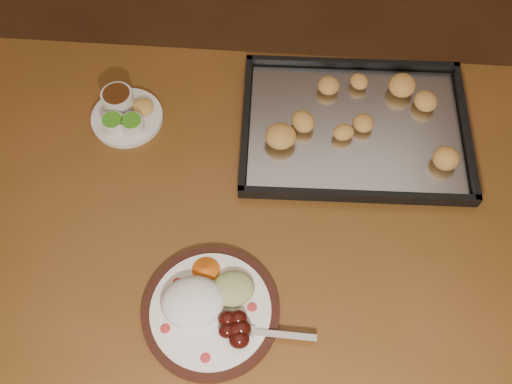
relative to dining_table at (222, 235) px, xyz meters
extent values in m
plane|color=brown|center=(0.06, 0.22, -0.65)|extent=(4.00, 4.00, 0.00)
cube|color=brown|center=(0.00, 0.00, 0.08)|extent=(1.64, 1.17, 0.04)
cylinder|color=#522A18|center=(-0.60, 0.50, -0.30)|extent=(0.07, 0.07, 0.71)
cylinder|color=#522A18|center=(0.74, 0.24, -0.30)|extent=(0.07, 0.07, 0.71)
cylinder|color=black|center=(-0.03, -0.20, 0.10)|extent=(0.26, 0.26, 0.02)
cylinder|color=white|center=(-0.03, -0.20, 0.11)|extent=(0.23, 0.23, 0.01)
ellipsoid|color=#B32B2A|center=(-0.12, -0.23, 0.12)|extent=(0.02, 0.02, 0.00)
ellipsoid|color=#B32B2A|center=(-0.05, -0.29, 0.12)|extent=(0.02, 0.02, 0.00)
ellipsoid|color=#B32B2A|center=(0.04, -0.21, 0.12)|extent=(0.02, 0.02, 0.00)
ellipsoid|color=#B32B2A|center=(-0.09, -0.14, 0.12)|extent=(0.02, 0.02, 0.00)
ellipsoid|color=white|center=(-0.06, -0.19, 0.13)|extent=(0.15, 0.15, 0.05)
ellipsoid|color=#3F0D09|center=(-0.01, -0.25, 0.13)|extent=(0.03, 0.03, 0.02)
ellipsoid|color=#3F0D09|center=(0.02, -0.25, 0.13)|extent=(0.03, 0.03, 0.02)
ellipsoid|color=#3F0D09|center=(0.02, -0.23, 0.13)|extent=(0.03, 0.03, 0.02)
ellipsoid|color=#3F0D09|center=(0.01, -0.27, 0.13)|extent=(0.03, 0.03, 0.02)
ellipsoid|color=#3F0D09|center=(0.00, -0.23, 0.13)|extent=(0.03, 0.03, 0.02)
ellipsoid|color=#3F0D09|center=(0.01, -0.25, 0.13)|extent=(0.03, 0.03, 0.02)
ellipsoid|color=tan|center=(0.01, -0.17, 0.12)|extent=(0.11, 0.10, 0.03)
cone|color=#CB5712|center=(-0.04, -0.13, 0.12)|extent=(0.06, 0.07, 0.03)
cube|color=silver|center=(0.09, -0.26, 0.12)|extent=(0.12, 0.04, 0.00)
cube|color=silver|center=(0.03, -0.25, 0.12)|extent=(0.04, 0.03, 0.00)
cylinder|color=silver|center=(0.00, -0.25, 0.12)|extent=(0.03, 0.01, 0.00)
cylinder|color=silver|center=(0.00, -0.25, 0.12)|extent=(0.03, 0.01, 0.00)
cylinder|color=silver|center=(0.01, -0.24, 0.12)|extent=(0.03, 0.01, 0.00)
cylinder|color=silver|center=(0.01, -0.24, 0.12)|extent=(0.03, 0.01, 0.00)
cylinder|color=silver|center=(-0.19, 0.27, 0.10)|extent=(0.16, 0.16, 0.01)
cylinder|color=silver|center=(-0.21, 0.24, 0.12)|extent=(0.05, 0.05, 0.03)
cylinder|color=#3D891B|center=(-0.21, 0.24, 0.14)|extent=(0.04, 0.04, 0.00)
cylinder|color=silver|center=(-0.17, 0.23, 0.12)|extent=(0.05, 0.05, 0.03)
cylinder|color=#3D891B|center=(-0.17, 0.23, 0.14)|extent=(0.04, 0.04, 0.00)
cylinder|color=silver|center=(-0.20, 0.30, 0.13)|extent=(0.07, 0.07, 0.04)
cylinder|color=#3D1E0B|center=(-0.20, 0.30, 0.15)|extent=(0.06, 0.06, 0.00)
ellipsoid|color=gold|center=(-0.15, 0.28, 0.12)|extent=(0.05, 0.05, 0.02)
cube|color=black|center=(0.32, 0.18, 0.10)|extent=(0.55, 0.44, 0.01)
cube|color=black|center=(0.34, 0.35, 0.12)|extent=(0.49, 0.09, 0.02)
cube|color=black|center=(0.29, 0.00, 0.12)|extent=(0.49, 0.09, 0.02)
cube|color=black|center=(0.56, 0.14, 0.12)|extent=(0.07, 0.36, 0.02)
cube|color=black|center=(0.08, 0.22, 0.12)|extent=(0.07, 0.36, 0.02)
cube|color=silver|center=(0.32, 0.18, 0.11)|extent=(0.51, 0.40, 0.00)
ellipsoid|color=#C78845|center=(0.38, 0.17, 0.13)|extent=(0.06, 0.05, 0.04)
ellipsoid|color=#C78845|center=(0.42, 0.21, 0.13)|extent=(0.08, 0.08, 0.04)
ellipsoid|color=#C78845|center=(0.35, 0.28, 0.13)|extent=(0.06, 0.06, 0.04)
ellipsoid|color=#C78845|center=(0.25, 0.24, 0.13)|extent=(0.07, 0.07, 0.04)
ellipsoid|color=#C78845|center=(0.22, 0.22, 0.13)|extent=(0.07, 0.07, 0.04)
ellipsoid|color=#C78845|center=(0.26, 0.17, 0.13)|extent=(0.07, 0.07, 0.04)
ellipsoid|color=#C78845|center=(0.24, 0.12, 0.13)|extent=(0.07, 0.07, 0.04)
ellipsoid|color=#C78845|center=(0.31, 0.07, 0.13)|extent=(0.06, 0.06, 0.04)
ellipsoid|color=#C78845|center=(0.43, 0.12, 0.13)|extent=(0.08, 0.08, 0.04)
camera|label=1|loc=(0.01, -0.53, 1.15)|focal=40.00mm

